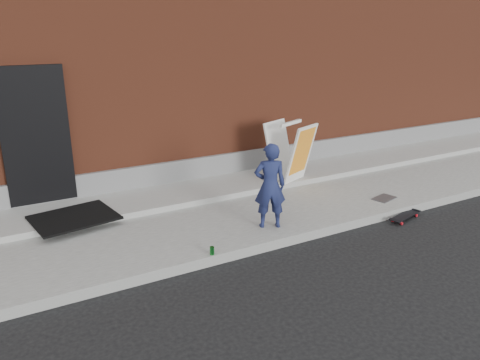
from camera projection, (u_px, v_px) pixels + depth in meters
ground at (268, 252)px, 6.75m from camera, size 80.00×80.00×0.00m
sidewalk at (221, 212)px, 7.97m from camera, size 20.00×3.00×0.15m
apron at (199, 190)px, 8.68m from camera, size 20.00×1.20×0.10m
building at (121, 51)px, 11.77m from camera, size 20.00×8.10×5.00m
child at (270, 186)px, 7.03m from camera, size 0.57×0.48×1.32m
skateboard at (405, 216)px, 7.85m from camera, size 0.74×0.35×0.08m
pizza_sign at (291, 151)px, 8.94m from camera, size 0.94×1.00×1.14m
soda_can at (212, 251)px, 6.32m from camera, size 0.07×0.07×0.11m
doormat at (74, 218)px, 7.26m from camera, size 1.34×1.15×0.03m
utility_plate at (384, 198)px, 8.39m from camera, size 0.49×0.38×0.01m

